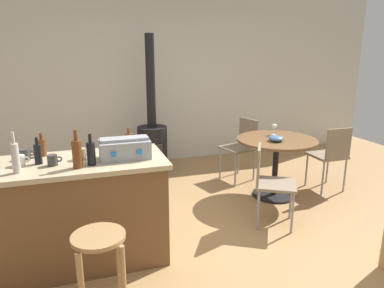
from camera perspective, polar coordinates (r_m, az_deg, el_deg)
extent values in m
plane|color=#A37A4C|center=(3.59, 3.73, -15.23)|extent=(8.80, 8.80, 0.00)
cube|color=beige|center=(5.77, -6.36, 10.39)|extent=(8.00, 0.10, 2.70)
cube|color=brown|center=(3.23, -17.54, -10.75)|extent=(1.41, 0.64, 0.88)
cube|color=tan|center=(3.07, -18.21, -2.97)|extent=(1.47, 0.70, 0.04)
cylinder|color=#A37A4C|center=(2.78, -11.67, -18.22)|extent=(0.04, 0.04, 0.59)
cylinder|color=#A37A4C|center=(2.78, -17.50, -18.73)|extent=(0.04, 0.04, 0.59)
cylinder|color=#A37A4C|center=(2.56, -10.90, -21.44)|extent=(0.04, 0.04, 0.59)
cylinder|color=#A37A4C|center=(2.50, -14.83, -14.23)|extent=(0.36, 0.36, 0.03)
cylinder|color=black|center=(4.68, 12.96, -7.92)|extent=(0.53, 0.53, 0.02)
cylinder|color=black|center=(4.56, 13.21, -3.91)|extent=(0.07, 0.07, 0.72)
cylinder|color=brown|center=(4.46, 13.50, 0.64)|extent=(0.97, 0.97, 0.03)
cube|color=#7F705B|center=(3.80, 13.39, -6.32)|extent=(0.55, 0.55, 0.03)
cube|color=#7F705B|center=(3.73, 10.66, -3.30)|extent=(0.20, 0.32, 0.40)
cylinder|color=gray|center=(4.05, 10.73, -8.39)|extent=(0.02, 0.02, 0.43)
cylinder|color=gray|center=(3.74, 10.55, -10.43)|extent=(0.02, 0.02, 0.43)
cylinder|color=gray|center=(3.75, 15.84, -10.70)|extent=(0.02, 0.02, 0.43)
cylinder|color=gray|center=(4.06, 15.59, -8.64)|extent=(0.02, 0.02, 0.43)
cube|color=#7F705B|center=(4.96, 20.88, -1.73)|extent=(0.40, 0.40, 0.03)
cube|color=#7F705B|center=(4.77, 22.51, -0.04)|extent=(0.36, 0.02, 0.40)
cylinder|color=gray|center=(4.81, 20.28, -5.20)|extent=(0.02, 0.02, 0.45)
cylinder|color=gray|center=(5.02, 23.35, -4.66)|extent=(0.02, 0.02, 0.45)
cylinder|color=gray|center=(5.26, 20.94, -3.53)|extent=(0.02, 0.02, 0.45)
cylinder|color=gray|center=(5.06, 17.92, -3.99)|extent=(0.02, 0.02, 0.45)
cube|color=#7F705B|center=(5.03, 7.32, -0.65)|extent=(0.49, 0.49, 0.03)
cube|color=#7F705B|center=(5.11, 9.02, 1.83)|extent=(0.12, 0.35, 0.40)
cylinder|color=gray|center=(5.09, 9.93, -3.36)|extent=(0.02, 0.02, 0.44)
cylinder|color=gray|center=(5.33, 7.44, -2.41)|extent=(0.02, 0.02, 0.44)
cylinder|color=gray|center=(5.12, 4.55, -3.05)|extent=(0.02, 0.02, 0.44)
cylinder|color=gray|center=(4.87, 7.00, -4.08)|extent=(0.02, 0.02, 0.44)
cylinder|color=black|center=(5.44, -6.26, -4.13)|extent=(0.37, 0.37, 0.06)
cylinder|color=black|center=(5.34, -6.36, -0.58)|extent=(0.44, 0.44, 0.64)
cube|color=#2D2826|center=(5.13, -5.85, -1.21)|extent=(0.20, 0.02, 0.20)
cylinder|color=black|center=(5.16, -6.68, 9.95)|extent=(0.13, 0.13, 1.32)
cube|color=gray|center=(3.01, -10.76, -0.85)|extent=(0.41, 0.22, 0.15)
cube|color=gray|center=(2.99, -10.84, 0.79)|extent=(0.39, 0.13, 0.02)
cube|color=blue|center=(2.89, -12.47, -1.63)|extent=(0.04, 0.01, 0.04)
cube|color=blue|center=(2.91, -8.44, -1.29)|extent=(0.04, 0.01, 0.04)
cylinder|color=#B7B2AD|center=(2.90, -26.49, -2.09)|extent=(0.06, 0.06, 0.22)
cylinder|color=#B7B2AD|center=(2.87, -26.85, 0.88)|extent=(0.02, 0.02, 0.09)
cylinder|color=#603314|center=(2.85, -17.97, -1.59)|extent=(0.07, 0.07, 0.22)
cylinder|color=#603314|center=(2.81, -18.21, 1.34)|extent=(0.03, 0.03, 0.08)
cylinder|color=black|center=(3.07, -23.51, -1.54)|extent=(0.06, 0.06, 0.16)
cylinder|color=black|center=(3.04, -23.72, 0.43)|extent=(0.02, 0.02, 0.06)
cylinder|color=#603314|center=(3.29, -22.94, -0.56)|extent=(0.07, 0.07, 0.14)
cylinder|color=#603314|center=(3.26, -23.12, 1.14)|extent=(0.03, 0.03, 0.06)
cylinder|color=#603314|center=(3.30, -10.13, 0.45)|extent=(0.06, 0.06, 0.14)
cylinder|color=#603314|center=(3.28, -10.20, 2.10)|extent=(0.02, 0.02, 0.05)
cylinder|color=black|center=(2.90, -15.91, -1.53)|extent=(0.07, 0.07, 0.18)
cylinder|color=black|center=(2.87, -16.09, 0.88)|extent=(0.03, 0.03, 0.07)
cylinder|color=#383838|center=(3.25, -25.29, -1.49)|extent=(0.08, 0.08, 0.09)
torus|color=#383838|center=(3.24, -24.36, -1.34)|extent=(0.05, 0.01, 0.05)
cylinder|color=#383838|center=(2.99, -21.52, -2.43)|extent=(0.08, 0.08, 0.09)
torus|color=#383838|center=(2.99, -20.57, -2.28)|extent=(0.05, 0.01, 0.05)
cylinder|color=white|center=(3.10, -25.90, -2.39)|extent=(0.07, 0.07, 0.08)
torus|color=white|center=(3.09, -25.02, -2.24)|extent=(0.05, 0.01, 0.05)
cylinder|color=tan|center=(3.08, -17.34, -1.52)|extent=(0.07, 0.07, 0.09)
torus|color=tan|center=(3.08, -16.44, -1.36)|extent=(0.05, 0.01, 0.05)
cylinder|color=silver|center=(4.65, 13.01, 1.48)|extent=(0.06, 0.06, 0.00)
cylinder|color=silver|center=(4.64, 13.04, 1.99)|extent=(0.01, 0.01, 0.08)
ellipsoid|color=silver|center=(4.63, 13.09, 2.81)|extent=(0.07, 0.07, 0.06)
ellipsoid|color=#4C7099|center=(4.32, 13.36, 0.89)|extent=(0.18, 0.18, 0.07)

